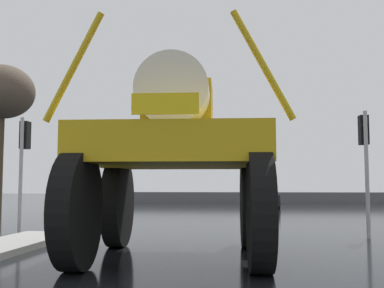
{
  "coord_description": "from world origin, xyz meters",
  "views": [
    {
      "loc": [
        0.76,
        -3.94,
        1.47
      ],
      "look_at": [
        -0.43,
        8.3,
        2.53
      ],
      "focal_mm": 44.79,
      "sensor_mm": 36.0,
      "label": 1
    }
  ],
  "objects_px": {
    "sedan_ahead": "(262,197)",
    "bare_tree_left": "(3,93)",
    "traffic_signal_near_right": "(364,145)",
    "traffic_signal_near_left": "(24,149)",
    "oversize_sprayer": "(177,156)"
  },
  "relations": [
    {
      "from": "oversize_sprayer",
      "to": "traffic_signal_near_right",
      "type": "height_order",
      "value": "oversize_sprayer"
    },
    {
      "from": "traffic_signal_near_right",
      "to": "oversize_sprayer",
      "type": "bearing_deg",
      "value": -139.19
    },
    {
      "from": "traffic_signal_near_right",
      "to": "bare_tree_left",
      "type": "bearing_deg",
      "value": 152.54
    },
    {
      "from": "traffic_signal_near_left",
      "to": "bare_tree_left",
      "type": "height_order",
      "value": "bare_tree_left"
    },
    {
      "from": "traffic_signal_near_right",
      "to": "bare_tree_left",
      "type": "height_order",
      "value": "bare_tree_left"
    },
    {
      "from": "oversize_sprayer",
      "to": "traffic_signal_near_right",
      "type": "relative_size",
      "value": 1.53
    },
    {
      "from": "traffic_signal_near_left",
      "to": "traffic_signal_near_right",
      "type": "bearing_deg",
      "value": -0.0
    },
    {
      "from": "traffic_signal_near_left",
      "to": "traffic_signal_near_right",
      "type": "xyz_separation_m",
      "value": [
        10.07,
        -0.0,
        0.03
      ]
    },
    {
      "from": "traffic_signal_near_left",
      "to": "bare_tree_left",
      "type": "bearing_deg",
      "value": 121.64
    },
    {
      "from": "oversize_sprayer",
      "to": "traffic_signal_near_left",
      "type": "distance_m",
      "value": 6.72
    },
    {
      "from": "sedan_ahead",
      "to": "traffic_signal_near_right",
      "type": "distance_m",
      "value": 18.04
    },
    {
      "from": "sedan_ahead",
      "to": "traffic_signal_near_left",
      "type": "distance_m",
      "value": 19.62
    },
    {
      "from": "sedan_ahead",
      "to": "bare_tree_left",
      "type": "height_order",
      "value": "bare_tree_left"
    },
    {
      "from": "oversize_sprayer",
      "to": "bare_tree_left",
      "type": "distance_m",
      "value": 15.97
    },
    {
      "from": "bare_tree_left",
      "to": "sedan_ahead",
      "type": "bearing_deg",
      "value": 38.49
    }
  ]
}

